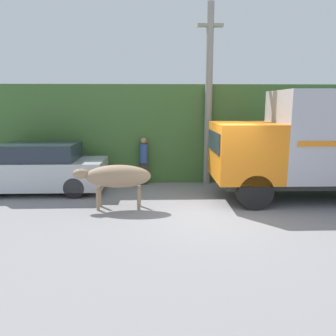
{
  "coord_description": "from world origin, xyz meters",
  "views": [
    {
      "loc": [
        -1.51,
        -8.37,
        2.94
      ],
      "look_at": [
        -1.22,
        1.04,
        1.09
      ],
      "focal_mm": 35.0,
      "sensor_mm": 36.0,
      "label": 1
    }
  ],
  "objects_px": {
    "brown_cow": "(117,177)",
    "utility_pole": "(209,94)",
    "pedestrian_on_hill": "(144,158)",
    "parked_suv": "(39,169)",
    "cargo_truck": "(323,142)"
  },
  "relations": [
    {
      "from": "brown_cow",
      "to": "utility_pole",
      "type": "height_order",
      "value": "utility_pole"
    },
    {
      "from": "brown_cow",
      "to": "pedestrian_on_hill",
      "type": "height_order",
      "value": "pedestrian_on_hill"
    },
    {
      "from": "parked_suv",
      "to": "cargo_truck",
      "type": "bearing_deg",
      "value": -9.32
    },
    {
      "from": "pedestrian_on_hill",
      "to": "cargo_truck",
      "type": "bearing_deg",
      "value": 149.3
    },
    {
      "from": "cargo_truck",
      "to": "pedestrian_on_hill",
      "type": "xyz_separation_m",
      "value": [
        -5.55,
        2.08,
        -0.82
      ]
    },
    {
      "from": "brown_cow",
      "to": "utility_pole",
      "type": "bearing_deg",
      "value": 52.55
    },
    {
      "from": "brown_cow",
      "to": "parked_suv",
      "type": "height_order",
      "value": "parked_suv"
    },
    {
      "from": "parked_suv",
      "to": "utility_pole",
      "type": "height_order",
      "value": "utility_pole"
    },
    {
      "from": "cargo_truck",
      "to": "parked_suv",
      "type": "height_order",
      "value": "cargo_truck"
    },
    {
      "from": "parked_suv",
      "to": "pedestrian_on_hill",
      "type": "bearing_deg",
      "value": 13.28
    },
    {
      "from": "pedestrian_on_hill",
      "to": "utility_pole",
      "type": "xyz_separation_m",
      "value": [
        2.34,
        0.1,
        2.3
      ]
    },
    {
      "from": "pedestrian_on_hill",
      "to": "parked_suv",
      "type": "bearing_deg",
      "value": 5.47
    },
    {
      "from": "cargo_truck",
      "to": "pedestrian_on_hill",
      "type": "bearing_deg",
      "value": 157.75
    },
    {
      "from": "parked_suv",
      "to": "pedestrian_on_hill",
      "type": "height_order",
      "value": "pedestrian_on_hill"
    },
    {
      "from": "cargo_truck",
      "to": "pedestrian_on_hill",
      "type": "relative_size",
      "value": 3.57
    }
  ]
}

